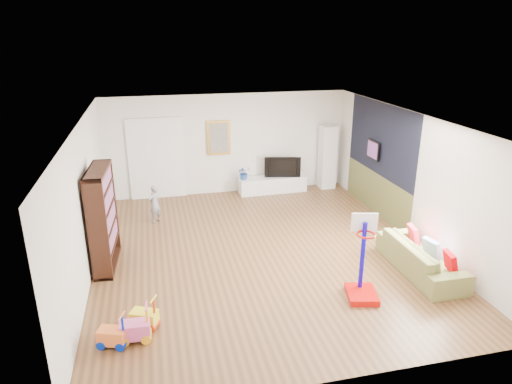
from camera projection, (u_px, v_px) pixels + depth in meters
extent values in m
cube|color=brown|center=(260.00, 251.00, 9.30)|extent=(6.50, 7.50, 0.00)
cube|color=white|center=(261.00, 120.00, 8.39)|extent=(6.50, 7.50, 0.00)
cube|color=silver|center=(228.00, 144.00, 12.28)|extent=(6.50, 0.00, 2.70)
cube|color=white|center=(336.00, 291.00, 5.41)|extent=(6.50, 0.00, 2.70)
cube|color=silver|center=(84.00, 203.00, 8.15)|extent=(0.00, 7.50, 2.70)
cube|color=silver|center=(411.00, 177.00, 9.54)|extent=(0.00, 7.50, 2.70)
cube|color=black|center=(381.00, 139.00, 10.65)|extent=(0.01, 3.20, 1.70)
cube|color=brown|center=(376.00, 193.00, 11.11)|extent=(0.01, 3.20, 1.00)
cube|color=white|center=(157.00, 160.00, 11.94)|extent=(1.45, 0.06, 2.10)
cube|color=gold|center=(219.00, 138.00, 12.12)|extent=(0.62, 0.06, 0.92)
cube|color=#7F3F8C|center=(373.00, 150.00, 10.92)|extent=(0.04, 0.56, 0.46)
cube|color=white|center=(272.00, 184.00, 12.64)|extent=(1.88, 0.51, 0.44)
cube|color=white|center=(327.00, 157.00, 12.79)|extent=(0.42, 0.42, 1.78)
cube|color=black|center=(103.00, 218.00, 8.48)|extent=(0.43, 1.33, 1.92)
imported|color=olive|center=(421.00, 257.00, 8.44)|extent=(0.80, 2.03, 0.59)
cube|color=#B50A06|center=(365.00, 259.00, 7.47)|extent=(0.63, 0.71, 1.45)
cube|color=yellow|center=(144.00, 312.00, 6.85)|extent=(0.46, 0.38, 0.52)
cube|color=orange|center=(112.00, 330.00, 6.44)|extent=(0.45, 0.36, 0.52)
cube|color=#E458A0|center=(134.00, 324.00, 6.55)|extent=(0.44, 0.28, 0.57)
imported|color=gray|center=(155.00, 204.00, 10.57)|extent=(0.39, 0.39, 0.91)
imported|color=black|center=(282.00, 166.00, 12.54)|extent=(1.00, 0.34, 0.57)
imported|color=#1D4296|center=(244.00, 173.00, 12.31)|extent=(0.38, 0.35, 0.37)
cube|color=#BB0107|center=(450.00, 262.00, 7.91)|extent=(0.16, 0.37, 0.35)
cube|color=silver|center=(432.00, 248.00, 8.40)|extent=(0.17, 0.37, 0.36)
cube|color=red|center=(413.00, 235.00, 8.96)|extent=(0.15, 0.37, 0.36)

